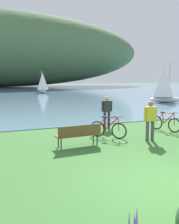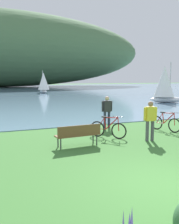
{
  "view_description": "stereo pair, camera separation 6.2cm",
  "coord_description": "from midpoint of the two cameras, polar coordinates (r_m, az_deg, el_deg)",
  "views": [
    {
      "loc": [
        -4.16,
        -4.87,
        2.71
      ],
      "look_at": [
        0.55,
        6.72,
        1.0
      ],
      "focal_mm": 40.68,
      "sensor_mm": 36.0,
      "label": 1
    },
    {
      "loc": [
        -4.1,
        -4.9,
        2.71
      ],
      "look_at": [
        0.55,
        6.72,
        1.0
      ],
      "focal_mm": 40.68,
      "sensor_mm": 36.0,
      "label": 2
    }
  ],
  "objects": [
    {
      "name": "ground_plane",
      "position": [
        6.95,
        17.27,
        -15.54
      ],
      "size": [
        200.0,
        200.0,
        0.0
      ],
      "primitive_type": "plane",
      "color": "#3D7533"
    },
    {
      "name": "sailboat_nearest_to_shore",
      "position": [
        44.53,
        -10.54,
        6.54
      ],
      "size": [
        2.02,
        3.29,
        3.82
      ],
      "color": "white",
      "rests_on": "bay_water"
    },
    {
      "name": "bicycle_leaning_near_bench",
      "position": [
        13.46,
        16.54,
        -2.43
      ],
      "size": [
        0.61,
        1.7,
        1.01
      ],
      "color": "black",
      "rests_on": "ground"
    },
    {
      "name": "sailboat_mid_bay",
      "position": [
        28.26,
        16.31,
        6.14
      ],
      "size": [
        3.76,
        2.8,
        4.27
      ],
      "color": "white",
      "rests_on": "bay_water"
    },
    {
      "name": "person_on_the_grass",
      "position": [
        11.08,
        13.36,
        -1.42
      ],
      "size": [
        0.6,
        0.27,
        1.71
      ],
      "color": "#4C4C51",
      "rests_on": "ground"
    },
    {
      "name": "bicycle_beside_path",
      "position": [
        11.49,
        4.05,
        -3.85
      ],
      "size": [
        1.22,
        1.37,
        1.01
      ],
      "color": "black",
      "rests_on": "ground"
    },
    {
      "name": "park_bench_near_camera",
      "position": [
        10.01,
        -2.61,
        -4.86
      ],
      "size": [
        1.83,
        0.59,
        0.88
      ],
      "color": "brown",
      "rests_on": "ground"
    },
    {
      "name": "person_at_shoreline",
      "position": [
        13.61,
        3.8,
        0.46
      ],
      "size": [
        0.61,
        0.23,
        1.71
      ],
      "color": "#282D47",
      "rests_on": "ground"
    },
    {
      "name": "bay_water",
      "position": [
        53.33,
        -17.71,
        4.53
      ],
      "size": [
        180.0,
        80.0,
        0.04
      ],
      "primitive_type": "cube",
      "color": "#6B8EA8",
      "rests_on": "ground"
    }
  ]
}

